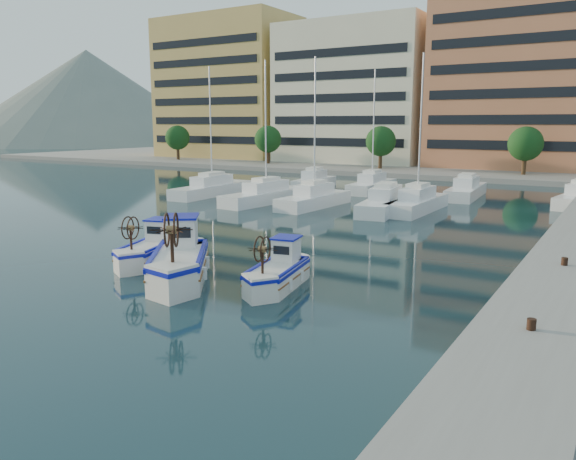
% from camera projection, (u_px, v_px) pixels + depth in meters
% --- Properties ---
extents(ground, '(300.00, 300.00, 0.00)m').
position_uv_depth(ground, '(200.00, 283.00, 23.31)').
color(ground, '#193642').
rests_on(ground, ground).
extents(quay, '(3.00, 60.00, 1.20)m').
position_uv_depth(quay, '(568.00, 269.00, 23.23)').
color(quay, gray).
rests_on(quay, ground).
extents(hill_west, '(180.00, 180.00, 60.00)m').
position_uv_depth(hill_west, '(92.00, 143.00, 187.28)').
color(hill_west, slate).
rests_on(hill_west, ground).
extents(yacht_marina, '(38.94, 22.42, 11.50)m').
position_uv_depth(yacht_marina, '(391.00, 195.00, 47.56)').
color(yacht_marina, white).
rests_on(yacht_marina, ground).
extents(fishing_boat_a, '(2.67, 4.15, 2.52)m').
position_uv_depth(fishing_boat_a, '(151.00, 248.00, 26.60)').
color(fishing_boat_a, silver).
rests_on(fishing_boat_a, ground).
extents(fishing_boat_b, '(4.63, 5.25, 3.24)m').
position_uv_depth(fishing_boat_b, '(180.00, 259.00, 23.67)').
color(fishing_boat_b, silver).
rests_on(fishing_boat_b, ground).
extents(fishing_boat_c, '(2.26, 3.98, 2.41)m').
position_uv_depth(fishing_boat_c, '(278.00, 271.00, 22.68)').
color(fishing_boat_c, silver).
rests_on(fishing_boat_c, ground).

